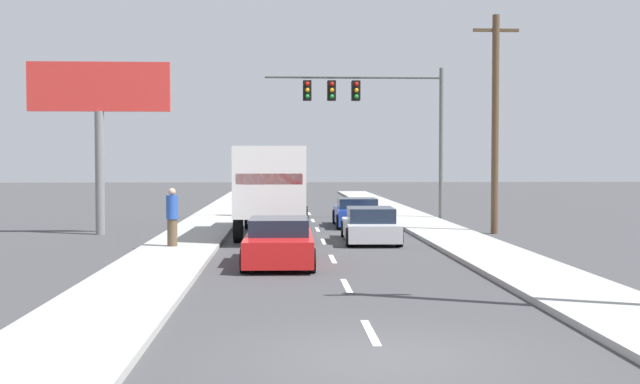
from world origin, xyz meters
name	(u,v)px	position (x,y,z in m)	size (l,w,h in m)	color
ground_plane	(314,223)	(0.00, 25.00, 0.00)	(140.00, 140.00, 0.00)	#3D3D3F
sidewalk_right	(439,231)	(4.79, 20.00, 0.07)	(2.49, 80.00, 0.14)	#9E9E99
sidewalk_left	(198,232)	(-4.79, 20.00, 0.07)	(2.49, 80.00, 0.14)	#9E9E99
lane_markings	(320,235)	(0.00, 19.25, 0.00)	(0.14, 57.00, 0.01)	silver
box_truck	(274,185)	(-1.80, 18.83, 1.95)	(2.80, 8.71, 3.37)	white
car_red	(279,243)	(-1.56, 10.63, 0.60)	(1.99, 4.58, 1.29)	red
car_blue	(357,213)	(1.81, 23.28, 0.57)	(2.03, 4.27, 1.23)	#1E389E
car_silver	(370,226)	(1.64, 16.60, 0.56)	(1.99, 4.52, 1.23)	#B7BABF
traffic_signal_mast	(362,102)	(2.41, 26.96, 5.70)	(8.64, 0.69, 7.37)	#595B56
utility_pole_mid	(495,121)	(6.89, 19.52, 4.43)	(1.80, 0.28, 8.58)	brown
roadside_billboard	(99,106)	(-8.57, 19.93, 4.99)	(5.48, 0.36, 6.71)	slate
pedestrian_near_corner	(172,217)	(-5.00, 14.23, 1.08)	(0.38, 0.38, 1.86)	brown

